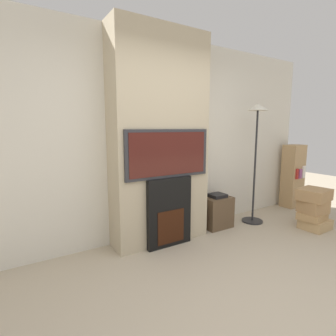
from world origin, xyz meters
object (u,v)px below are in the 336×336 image
floor_lamp (256,136)px  box_stack (314,208)px  media_stand (215,211)px  bookshelf (293,176)px  fireplace (168,212)px  television (168,154)px

floor_lamp → box_stack: floor_lamp is taller
media_stand → bookshelf: bookshelf is taller
fireplace → box_stack: bearing=-17.5°
fireplace → television: television is taller
fireplace → bookshelf: (2.90, 0.18, 0.15)m
box_stack → bookshelf: size_ratio=0.51×
floor_lamp → media_stand: bearing=164.8°
box_stack → bookshelf: bearing=48.0°
fireplace → floor_lamp: size_ratio=0.48×
television → media_stand: size_ratio=2.24×
floor_lamp → box_stack: 1.36m
box_stack → media_stand: (-1.18, 0.85, -0.07)m
fireplace → box_stack: size_ratio=1.47×
box_stack → television: bearing=162.5°
box_stack → media_stand: bearing=144.3°
bookshelf → media_stand: bearing=-179.9°
television → box_stack: bearing=-17.5°
television → box_stack: size_ratio=1.92×
fireplace → floor_lamp: floor_lamp is taller
fireplace → floor_lamp: bearing=-0.1°
fireplace → media_stand: bearing=10.3°
floor_lamp → box_stack: size_ratio=3.08×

